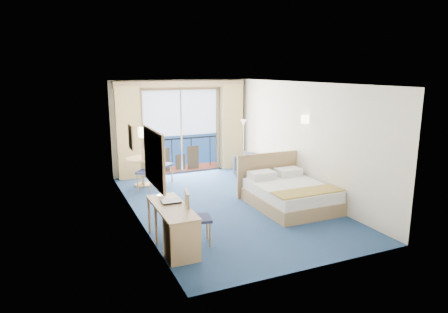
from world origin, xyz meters
TOP-DOWN VIEW (x-y plane):
  - floor at (0.00, 0.00)m, footprint 6.50×6.50m
  - room_walls at (0.00, 0.00)m, footprint 4.04×6.54m
  - balcony_door at (-0.01, 3.22)m, footprint 2.36×0.03m
  - curtain_left at (-1.55, 3.07)m, footprint 0.65×0.22m
  - curtain_right at (1.55, 3.07)m, footprint 0.65×0.22m
  - pelmet at (0.00, 3.10)m, footprint 3.80×0.25m
  - mirror at (-1.97, -1.50)m, footprint 0.05×1.25m
  - wall_print at (-1.97, 0.45)m, footprint 0.04×0.42m
  - sconce_left at (-1.94, -0.60)m, footprint 0.18×0.18m
  - sconce_right at (1.94, -0.15)m, footprint 0.18×0.18m
  - bed at (1.22, -0.68)m, footprint 1.65×1.97m
  - nightstand at (1.75, 0.59)m, footprint 0.46×0.44m
  - phone at (1.71, 0.59)m, footprint 0.19×0.17m
  - armchair at (1.63, 2.07)m, footprint 0.95×0.96m
  - floor_lamp at (1.71, 2.57)m, footprint 0.21×0.21m
  - desk at (-1.73, -2.03)m, footprint 0.53×1.53m
  - desk_chair at (-1.37, -1.70)m, footprint 0.51×0.50m
  - folder at (-1.68, -1.42)m, footprint 0.33×0.25m
  - desk_lamp at (-1.76, -1.06)m, footprint 0.13×0.13m
  - round_table at (-1.38, 2.25)m, footprint 0.82×0.82m
  - table_chair_a at (-0.92, 2.19)m, footprint 0.64×0.64m
  - table_chair_b at (-1.33, 1.84)m, footprint 0.60×0.61m

SIDE VIEW (x-z plane):
  - floor at x=0.00m, z-range 0.00..0.00m
  - bed at x=1.22m, z-range -0.23..0.81m
  - nightstand at x=1.75m, z-range 0.00..0.60m
  - armchair at x=1.63m, z-range 0.00..0.63m
  - desk at x=-1.73m, z-range 0.04..0.76m
  - desk_chair at x=-1.37m, z-range 0.06..1.03m
  - round_table at x=-1.38m, z-range 0.19..0.93m
  - table_chair_b at x=-1.33m, z-range 0.06..1.06m
  - table_chair_a at x=-0.92m, z-range 0.07..1.11m
  - phone at x=1.71m, z-range 0.60..0.67m
  - folder at x=-1.68m, z-range 0.72..0.75m
  - desk_lamp at x=-1.76m, z-range 0.84..1.33m
  - balcony_door at x=-0.01m, z-range -0.12..2.40m
  - floor_lamp at x=1.71m, z-range 0.40..1.94m
  - curtain_left at x=-1.55m, z-range 0.00..2.55m
  - curtain_right at x=1.55m, z-range 0.00..2.55m
  - mirror at x=-1.97m, z-range 1.08..2.03m
  - wall_print at x=-1.97m, z-range 1.34..1.86m
  - room_walls at x=0.00m, z-range 0.42..3.14m
  - sconce_left at x=-1.94m, z-range 1.76..1.94m
  - sconce_right at x=1.94m, z-range 1.76..1.94m
  - pelmet at x=0.00m, z-range 2.49..2.67m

